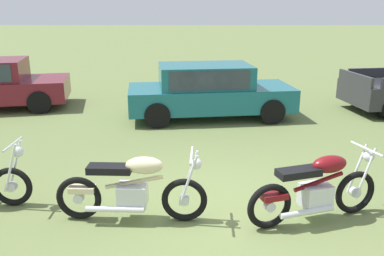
# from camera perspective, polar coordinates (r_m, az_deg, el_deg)

# --- Properties ---
(ground_plane) EXTENTS (120.00, 120.00, 0.00)m
(ground_plane) POSITION_cam_1_polar(r_m,az_deg,el_deg) (6.07, 4.38, -11.67)
(ground_plane) COLOR olive
(motorcycle_cream) EXTENTS (2.12, 0.64, 1.02)m
(motorcycle_cream) POSITION_cam_1_polar(r_m,az_deg,el_deg) (5.67, -8.41, -8.48)
(motorcycle_cream) COLOR black
(motorcycle_cream) RESTS_ON ground
(motorcycle_maroon) EXTENTS (1.95, 0.93, 1.02)m
(motorcycle_maroon) POSITION_cam_1_polar(r_m,az_deg,el_deg) (5.87, 17.22, -8.20)
(motorcycle_maroon) COLOR black
(motorcycle_maroon) RESTS_ON ground
(car_teal) EXTENTS (4.51, 2.29, 1.43)m
(car_teal) POSITION_cam_1_polar(r_m,az_deg,el_deg) (10.74, 2.29, 5.62)
(car_teal) COLOR #19606B
(car_teal) RESTS_ON ground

